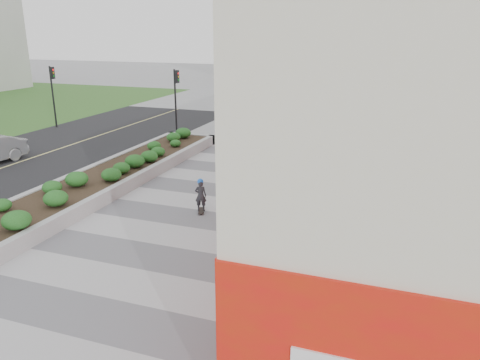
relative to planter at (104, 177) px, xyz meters
The scene contains 9 objects.
ground 8.91m from the planter, 51.84° to the right, with size 160.00×160.00×0.00m, color gray.
walkway 6.81m from the planter, 36.03° to the right, with size 8.00×36.00×0.01m, color #A8A8AD.
building 13.12m from the planter, ahead, with size 6.04×24.08×8.00m.
planter is the anchor object (origin of this frame).
traffic_signal_near 10.90m from the planter, 99.35° to the left, with size 0.33×0.28×4.20m.
traffic_signal_far 15.00m from the planter, 137.54° to the left, with size 0.33×0.28×4.20m.
distant_bldg_north_l 48.95m from the planter, 89.40° to the left, with size 16.00×12.00×20.00m, color #ADAAA3.
manhole_cover 7.22m from the planter, 33.69° to the right, with size 0.44×0.44×0.01m, color #595654.
skateboarder 5.44m from the planter, 14.61° to the right, with size 0.49×0.74×1.33m.
Camera 1 is at (6.64, -9.29, 6.54)m, focal length 35.00 mm.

